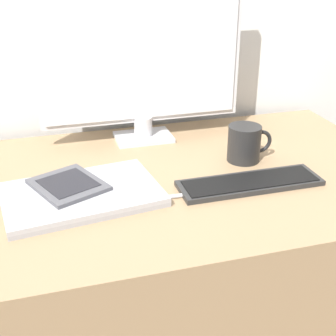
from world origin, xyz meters
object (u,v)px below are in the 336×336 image
object	(u,v)px
pen	(174,196)
ereader	(68,185)
monitor	(141,51)
keyboard	(250,183)
laptop	(81,195)
coffee_mug	(245,143)

from	to	relation	value
pen	ereader	bearing A→B (deg)	160.19
monitor	ereader	xyz separation A→B (m)	(-0.24, -0.28, -0.22)
keyboard	laptop	distance (m)	0.38
pen	laptop	bearing A→B (deg)	164.85
monitor	laptop	distance (m)	0.44
ereader	pen	world-z (taller)	ereader
keyboard	ereader	bearing A→B (deg)	170.26
pen	keyboard	bearing A→B (deg)	2.87
laptop	coffee_mug	xyz separation A→B (m)	(0.43, 0.09, 0.04)
keyboard	ereader	xyz separation A→B (m)	(-0.41, 0.07, 0.02)
keyboard	ereader	world-z (taller)	ereader
laptop	keyboard	bearing A→B (deg)	-6.48
coffee_mug	pen	distance (m)	0.28
laptop	coffee_mug	distance (m)	0.44
ereader	coffee_mug	world-z (taller)	coffee_mug
monitor	keyboard	distance (m)	0.46
pen	coffee_mug	bearing A→B (deg)	31.70
coffee_mug	pen	size ratio (longest dim) A/B	0.81
laptop	pen	distance (m)	0.20
coffee_mug	keyboard	bearing A→B (deg)	-108.77
keyboard	coffee_mug	distance (m)	0.15
keyboard	pen	bearing A→B (deg)	-177.13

